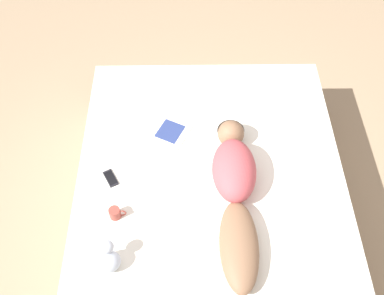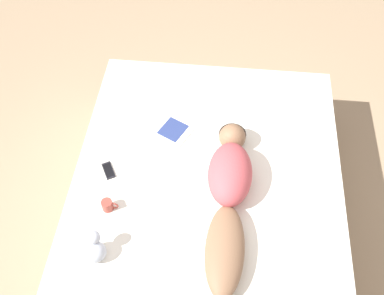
{
  "view_description": "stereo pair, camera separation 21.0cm",
  "coord_description": "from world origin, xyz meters",
  "px_view_note": "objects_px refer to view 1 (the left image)",
  "views": [
    {
      "loc": [
        -0.15,
        -1.69,
        3.13
      ],
      "look_at": [
        -0.13,
        0.19,
        0.63
      ],
      "focal_mm": 42.0,
      "sensor_mm": 36.0,
      "label": 1
    },
    {
      "loc": [
        0.06,
        -1.68,
        3.13
      ],
      "look_at": [
        -0.13,
        0.19,
        0.63
      ],
      "focal_mm": 42.0,
      "sensor_mm": 36.0,
      "label": 2
    }
  ],
  "objects_px": {
    "open_magazine": "(155,126)",
    "cell_phone": "(111,178)",
    "coffee_mug": "(115,213)",
    "person": "(235,186)"
  },
  "relations": [
    {
      "from": "open_magazine",
      "to": "coffee_mug",
      "type": "relative_size",
      "value": 5.27
    },
    {
      "from": "person",
      "to": "open_magazine",
      "type": "relative_size",
      "value": 2.17
    },
    {
      "from": "person",
      "to": "open_magazine",
      "type": "height_order",
      "value": "person"
    },
    {
      "from": "open_magazine",
      "to": "cell_phone",
      "type": "relative_size",
      "value": 3.78
    },
    {
      "from": "coffee_mug",
      "to": "cell_phone",
      "type": "relative_size",
      "value": 0.72
    },
    {
      "from": "person",
      "to": "coffee_mug",
      "type": "bearing_deg",
      "value": -168.37
    },
    {
      "from": "open_magazine",
      "to": "coffee_mug",
      "type": "bearing_deg",
      "value": -79.98
    },
    {
      "from": "coffee_mug",
      "to": "person",
      "type": "bearing_deg",
      "value": 11.3
    },
    {
      "from": "coffee_mug",
      "to": "cell_phone",
      "type": "height_order",
      "value": "coffee_mug"
    },
    {
      "from": "person",
      "to": "cell_phone",
      "type": "height_order",
      "value": "person"
    }
  ]
}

